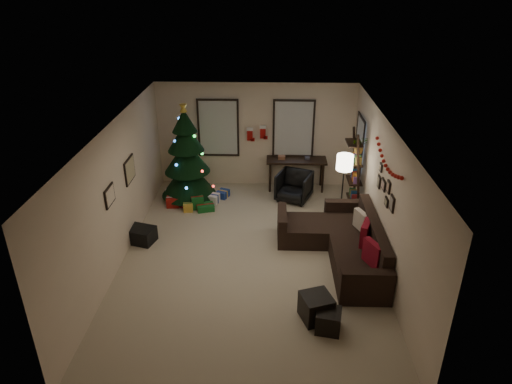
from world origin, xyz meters
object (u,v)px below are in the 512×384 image
christmas_tree (187,160)px  desk_chair (294,186)px  bookshelf (355,175)px  sofa (343,243)px  desk (296,163)px

christmas_tree → desk_chair: bearing=0.4°
christmas_tree → bookshelf: christmas_tree is taller
christmas_tree → sofa: (3.46, -2.42, -0.74)m
desk_chair → bookshelf: size_ratio=0.36×
christmas_tree → sofa: bearing=-35.0°
bookshelf → desk_chair: bearing=153.2°
christmas_tree → bookshelf: 3.98m
desk → bookshelf: (1.25, -1.32, 0.26)m
desk_chair → desk: bearing=104.5°
christmas_tree → bookshelf: bearing=-9.5°
desk → desk_chair: 0.75m
sofa → desk_chair: sofa is taller
christmas_tree → desk: christmas_tree is taller
sofa → bookshelf: bookshelf is taller
sofa → desk_chair: size_ratio=3.83×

